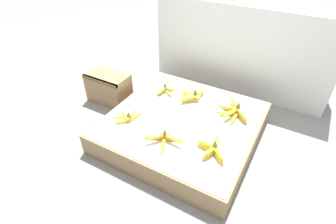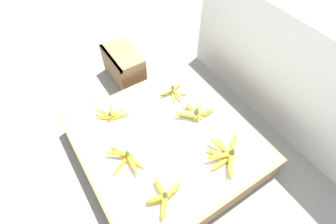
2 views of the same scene
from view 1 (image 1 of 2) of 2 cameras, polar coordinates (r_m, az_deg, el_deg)
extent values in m
plane|color=gray|center=(1.88, 3.16, -5.00)|extent=(10.00, 10.00, 0.00)
cube|color=#997551|center=(1.83, 3.24, -3.25)|extent=(0.97, 0.96, 0.15)
cube|color=silver|center=(1.78, 3.32, -1.35)|extent=(0.94, 0.93, 0.00)
cube|color=white|center=(2.39, 16.19, 13.77)|extent=(1.46, 0.40, 0.73)
cube|color=#997551|center=(2.21, -12.75, 5.17)|extent=(0.34, 0.20, 0.24)
cube|color=brown|center=(2.10, -14.69, 6.55)|extent=(0.34, 0.02, 0.02)
ellipsoid|color=yellow|center=(1.78, -7.23, -1.01)|extent=(0.06, 0.13, 0.02)
ellipsoid|color=yellow|center=(1.79, -9.16, -0.96)|extent=(0.13, 0.07, 0.02)
ellipsoid|color=yellow|center=(1.75, -9.39, -1.93)|extent=(0.10, 0.12, 0.02)
ellipsoid|color=yellow|center=(1.76, -7.97, -0.55)|extent=(0.03, 0.13, 0.02)
ellipsoid|color=yellow|center=(1.75, -10.15, -1.17)|extent=(0.12, 0.09, 0.02)
cone|color=olive|center=(1.73, -8.61, -0.35)|extent=(0.03, 0.03, 0.04)
ellipsoid|color=gold|center=(1.61, -2.29, -5.60)|extent=(0.16, 0.09, 0.02)
ellipsoid|color=gold|center=(1.57, -0.99, -6.78)|extent=(0.09, 0.16, 0.02)
ellipsoid|color=gold|center=(1.60, 0.39, -5.83)|extent=(0.17, 0.08, 0.02)
ellipsoid|color=gold|center=(1.58, -2.13, -5.41)|extent=(0.12, 0.15, 0.02)
ellipsoid|color=gold|center=(1.57, 0.61, -5.72)|extent=(0.17, 0.04, 0.02)
cone|color=olive|center=(1.57, -0.82, -4.23)|extent=(0.03, 0.03, 0.04)
ellipsoid|color=yellow|center=(1.58, 10.11, -7.27)|extent=(0.06, 0.13, 0.03)
ellipsoid|color=yellow|center=(1.56, 8.48, -7.68)|extent=(0.13, 0.04, 0.03)
ellipsoid|color=yellow|center=(1.53, 9.07, -9.00)|extent=(0.07, 0.13, 0.03)
ellipsoid|color=yellow|center=(1.52, 10.80, -9.45)|extent=(0.12, 0.10, 0.03)
ellipsoid|color=yellow|center=(1.56, 10.46, -6.66)|extent=(0.04, 0.13, 0.03)
ellipsoid|color=yellow|center=(1.54, 8.50, -6.99)|extent=(0.13, 0.03, 0.03)
ellipsoid|color=yellow|center=(1.51, 9.38, -8.21)|extent=(0.06, 0.13, 0.03)
ellipsoid|color=yellow|center=(1.51, 10.82, -8.65)|extent=(0.11, 0.10, 0.03)
cone|color=olive|center=(1.51, 10.24, -6.70)|extent=(0.03, 0.03, 0.04)
ellipsoid|color=gold|center=(2.02, -1.39, 4.39)|extent=(0.05, 0.12, 0.02)
ellipsoid|color=gold|center=(2.01, 0.03, 4.18)|extent=(0.11, 0.07, 0.02)
ellipsoid|color=gold|center=(2.05, 0.44, 4.90)|extent=(0.10, 0.09, 0.02)
ellipsoid|color=gold|center=(2.07, -0.71, 5.25)|extent=(0.08, 0.11, 0.02)
ellipsoid|color=gold|center=(2.00, -1.27, 4.83)|extent=(0.03, 0.12, 0.02)
ellipsoid|color=gold|center=(2.01, 0.60, 4.98)|extent=(0.12, 0.03, 0.02)
ellipsoid|color=gold|center=(2.06, -0.42, 5.93)|extent=(0.06, 0.12, 0.02)
cone|color=olive|center=(2.01, -0.69, 6.02)|extent=(0.03, 0.03, 0.04)
ellipsoid|color=#DBCC4C|center=(1.99, 6.76, 3.63)|extent=(0.05, 0.16, 0.03)
ellipsoid|color=#DBCC4C|center=(1.98, 5.67, 3.65)|extent=(0.11, 0.15, 0.03)
ellipsoid|color=#DBCC4C|center=(1.96, 4.90, 3.27)|extent=(0.16, 0.05, 0.03)
ellipsoid|color=#DBCC4C|center=(1.93, 4.97, 2.74)|extent=(0.13, 0.13, 0.03)
ellipsoid|color=#DBCC4C|center=(1.95, 6.52, 4.00)|extent=(0.06, 0.16, 0.03)
ellipsoid|color=#DBCC4C|center=(1.97, 5.53, 4.33)|extent=(0.13, 0.14, 0.03)
ellipsoid|color=#DBCC4C|center=(1.94, 4.76, 3.94)|extent=(0.16, 0.03, 0.03)
ellipsoid|color=#DBCC4C|center=(1.91, 4.53, 3.25)|extent=(0.12, 0.15, 0.03)
cone|color=olive|center=(1.91, 6.01, 4.53)|extent=(0.03, 0.03, 0.05)
ellipsoid|color=gold|center=(1.89, 14.42, 0.73)|extent=(0.12, 0.15, 0.03)
ellipsoid|color=gold|center=(1.88, 13.48, 0.47)|extent=(0.17, 0.05, 0.03)
ellipsoid|color=gold|center=(1.84, 13.34, -0.25)|extent=(0.14, 0.13, 0.03)
ellipsoid|color=gold|center=(1.81, 14.30, -1.07)|extent=(0.04, 0.17, 0.03)
ellipsoid|color=gold|center=(1.83, 15.61, -0.93)|extent=(0.15, 0.13, 0.03)
ellipsoid|color=gold|center=(1.89, 14.30, 1.75)|extent=(0.12, 0.15, 0.03)
ellipsoid|color=gold|center=(1.84, 13.00, 0.93)|extent=(0.17, 0.07, 0.03)
ellipsoid|color=gold|center=(1.80, 13.70, -0.06)|extent=(0.09, 0.16, 0.03)
ellipsoid|color=gold|center=(1.81, 15.60, -0.19)|extent=(0.14, 0.14, 0.03)
cone|color=olive|center=(1.82, 15.12, 1.59)|extent=(0.03, 0.03, 0.05)
cube|color=white|center=(2.23, 24.52, 20.77)|extent=(0.30, 0.19, 0.02)
camera|label=2|loc=(0.84, 49.94, 40.18)|focal=28.00mm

